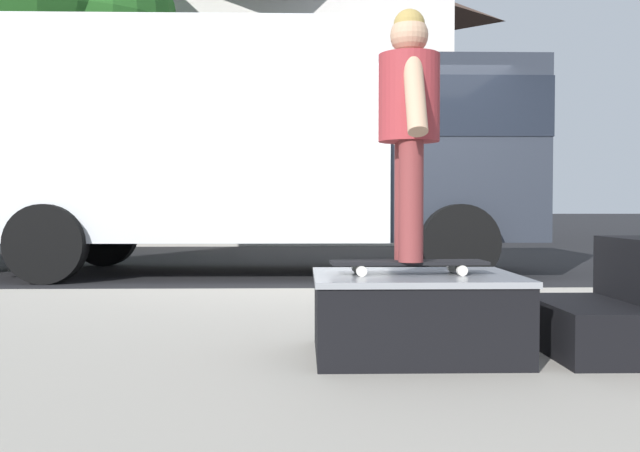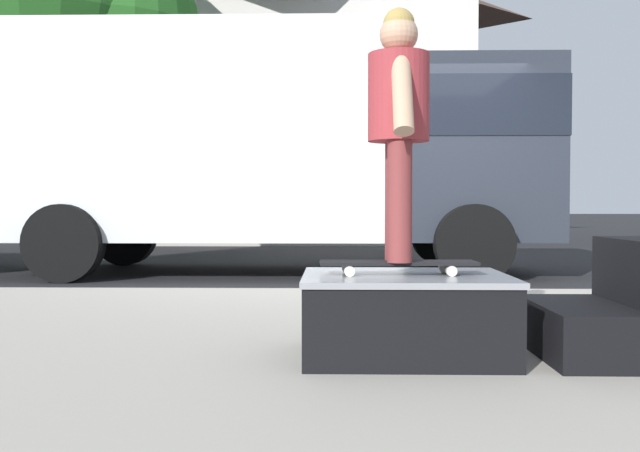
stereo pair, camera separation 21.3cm
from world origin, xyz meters
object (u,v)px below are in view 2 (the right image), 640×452
skater_kid (399,113)px  box_truck (278,143)px  skate_box (405,313)px  street_tree_main (57,3)px  kicker_ramp (637,309)px  skateboard (398,264)px

skater_kid → box_truck: size_ratio=0.18×
skate_box → skater_kid: (-0.04, -0.02, 1.00)m
skate_box → street_tree_main: bearing=120.3°
kicker_ramp → skateboard: kicker_ramp is taller
skateboard → street_tree_main: street_tree_main is taller
skate_box → box_truck: bearing=101.2°
skater_kid → street_tree_main: bearing=120.1°
skater_kid → skateboard: bearing=-76.0°
skater_kid → street_tree_main: size_ratio=0.17×
skate_box → skateboard: size_ratio=1.30×
skateboard → skater_kid: skater_kid is taller
box_truck → kicker_ramp: bearing=-67.9°
box_truck → skateboard: bearing=-79.2°
skate_box → box_truck: box_truck is taller
skate_box → kicker_ramp: bearing=-0.0°
skate_box → street_tree_main: street_tree_main is taller
kicker_ramp → box_truck: box_truck is taller
box_truck → street_tree_main: (-4.52, 4.04, 3.00)m
kicker_ramp → box_truck: 6.17m
kicker_ramp → street_tree_main: size_ratio=0.11×
kicker_ramp → skater_kid: bearing=-179.2°
skater_kid → box_truck: bearing=100.8°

